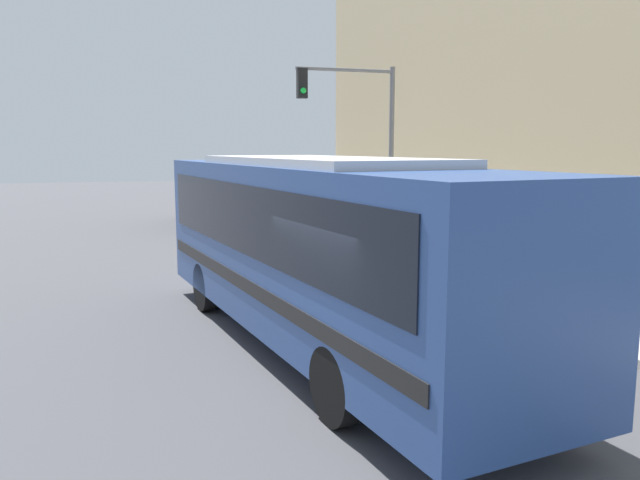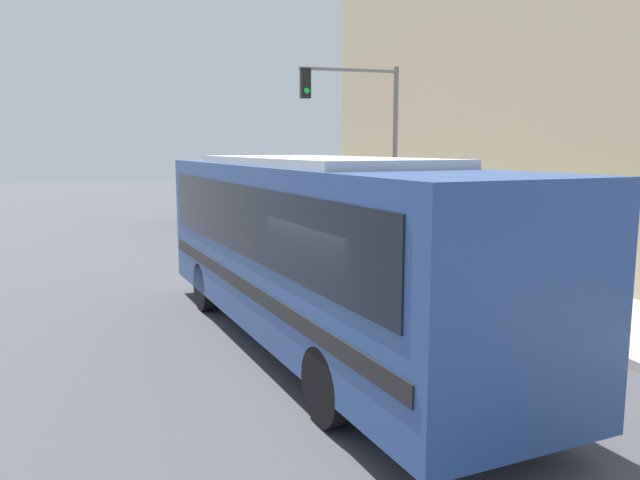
{
  "view_description": "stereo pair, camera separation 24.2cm",
  "coord_description": "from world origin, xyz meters",
  "px_view_note": "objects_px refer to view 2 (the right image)",
  "views": [
    {
      "loc": [
        -3.15,
        -7.47,
        3.48
      ],
      "look_at": [
        1.03,
        5.62,
        1.43
      ],
      "focal_mm": 35.0,
      "sensor_mm": 36.0,
      "label": 1
    },
    {
      "loc": [
        -2.92,
        -7.54,
        3.48
      ],
      "look_at": [
        1.03,
        5.62,
        1.43
      ],
      "focal_mm": 35.0,
      "sensor_mm": 36.0,
      "label": 2
    }
  ],
  "objects_px": {
    "delivery_truck": "(224,190)",
    "city_bus": "(314,239)",
    "traffic_light_pole": "(365,126)",
    "parking_meter": "(408,228)",
    "pedestrian_near_corner": "(407,217)",
    "fire_hydrant": "(535,290)"
  },
  "relations": [
    {
      "from": "delivery_truck",
      "to": "pedestrian_near_corner",
      "type": "relative_size",
      "value": 4.15
    },
    {
      "from": "city_bus",
      "to": "delivery_truck",
      "type": "distance_m",
      "value": 17.71
    },
    {
      "from": "city_bus",
      "to": "fire_hydrant",
      "type": "bearing_deg",
      "value": 1.39
    },
    {
      "from": "delivery_truck",
      "to": "city_bus",
      "type": "bearing_deg",
      "value": -92.99
    },
    {
      "from": "city_bus",
      "to": "parking_meter",
      "type": "bearing_deg",
      "value": 47.13
    },
    {
      "from": "delivery_truck",
      "to": "parking_meter",
      "type": "bearing_deg",
      "value": -68.41
    },
    {
      "from": "fire_hydrant",
      "to": "traffic_light_pole",
      "type": "distance_m",
      "value": 8.65
    },
    {
      "from": "parking_meter",
      "to": "delivery_truck",
      "type": "bearing_deg",
      "value": 111.59
    },
    {
      "from": "parking_meter",
      "to": "traffic_light_pole",
      "type": "bearing_deg",
      "value": 122.99
    },
    {
      "from": "delivery_truck",
      "to": "traffic_light_pole",
      "type": "bearing_deg",
      "value": -70.38
    },
    {
      "from": "parking_meter",
      "to": "pedestrian_near_corner",
      "type": "xyz_separation_m",
      "value": [
        1.34,
        2.99,
        -0.02
      ]
    },
    {
      "from": "city_bus",
      "to": "pedestrian_near_corner",
      "type": "distance_m",
      "value": 12.08
    },
    {
      "from": "delivery_truck",
      "to": "fire_hydrant",
      "type": "xyz_separation_m",
      "value": [
        4.14,
        -16.87,
        -1.09
      ]
    },
    {
      "from": "delivery_truck",
      "to": "traffic_light_pole",
      "type": "relative_size",
      "value": 1.2
    },
    {
      "from": "parking_meter",
      "to": "pedestrian_near_corner",
      "type": "relative_size",
      "value": 0.77
    },
    {
      "from": "delivery_truck",
      "to": "pedestrian_near_corner",
      "type": "bearing_deg",
      "value": -53.79
    },
    {
      "from": "fire_hydrant",
      "to": "pedestrian_near_corner",
      "type": "height_order",
      "value": "pedestrian_near_corner"
    },
    {
      "from": "city_bus",
      "to": "traffic_light_pole",
      "type": "distance_m",
      "value": 9.82
    },
    {
      "from": "fire_hydrant",
      "to": "traffic_light_pole",
      "type": "relative_size",
      "value": 0.11
    },
    {
      "from": "delivery_truck",
      "to": "fire_hydrant",
      "type": "bearing_deg",
      "value": -76.2
    },
    {
      "from": "parking_meter",
      "to": "pedestrian_near_corner",
      "type": "bearing_deg",
      "value": 65.93
    },
    {
      "from": "fire_hydrant",
      "to": "pedestrian_near_corner",
      "type": "xyz_separation_m",
      "value": [
        1.34,
        9.39,
        0.53
      ]
    }
  ]
}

